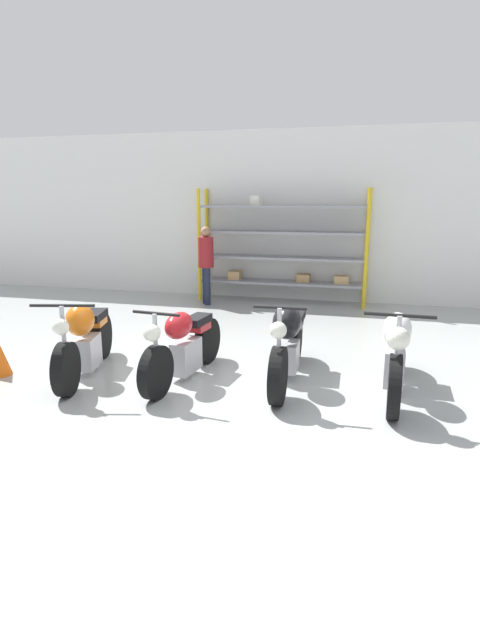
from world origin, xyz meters
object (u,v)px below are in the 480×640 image
object	(u,v)px
motorcycle_black	(288,342)
motorcycle_white	(395,351)
motorcycle_red	(184,345)
motorcycle_orange	(85,339)
person_browsing	(206,259)
shelving_rack	(282,247)

from	to	relation	value
motorcycle_black	motorcycle_white	distance (m)	1.25
motorcycle_red	motorcycle_black	world-z (taller)	motorcycle_black
motorcycle_orange	person_browsing	size ratio (longest dim) A/B	1.24
motorcycle_white	person_browsing	bearing A→B (deg)	-136.86
shelving_rack	person_browsing	bearing A→B (deg)	-155.08
shelving_rack	motorcycle_orange	bearing A→B (deg)	-106.78
motorcycle_black	shelving_rack	bearing A→B (deg)	-170.51
motorcycle_red	motorcycle_orange	bearing A→B (deg)	-76.80
shelving_rack	person_browsing	xyz separation A→B (m)	(-1.47, -0.68, -0.23)
motorcycle_orange	motorcycle_red	xyz separation A→B (m)	(1.26, 0.16, -0.02)
motorcycle_red	person_browsing	bearing A→B (deg)	-158.87
motorcycle_orange	motorcycle_white	size ratio (longest dim) A/B	0.94
motorcycle_black	person_browsing	world-z (taller)	person_browsing
person_browsing	shelving_rack	bearing A→B (deg)	173.43
motorcycle_black	motorcycle_orange	bearing A→B (deg)	-81.78
motorcycle_orange	person_browsing	world-z (taller)	person_browsing
motorcycle_red	person_browsing	world-z (taller)	person_browsing
shelving_rack	motorcycle_black	distance (m)	4.90
motorcycle_black	person_browsing	size ratio (longest dim) A/B	1.33
motorcycle_orange	person_browsing	xyz separation A→B (m)	(0.10, 4.51, 0.49)
motorcycle_orange	motorcycle_black	distance (m)	2.54
motorcycle_orange	motorcycle_red	world-z (taller)	motorcycle_orange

